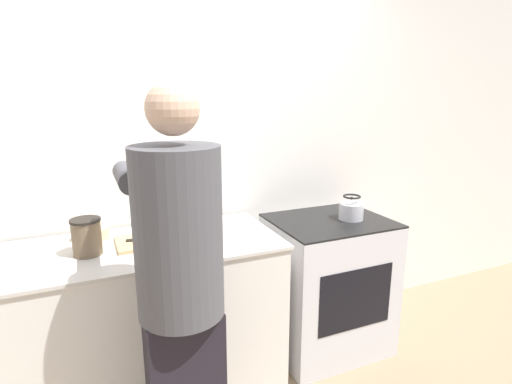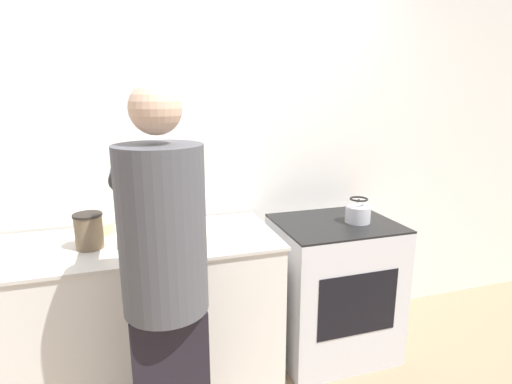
% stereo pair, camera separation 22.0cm
% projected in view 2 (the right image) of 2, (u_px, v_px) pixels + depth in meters
% --- Properties ---
extents(wall_back, '(8.00, 0.05, 2.60)m').
position_uv_depth(wall_back, '(192.00, 154.00, 2.54)').
color(wall_back, white).
rests_on(wall_back, ground_plane).
extents(counter, '(1.58, 0.68, 0.89)m').
position_uv_depth(counter, '(137.00, 316.00, 2.26)').
color(counter, silver).
rests_on(counter, ground_plane).
extents(oven, '(0.73, 0.60, 0.89)m').
position_uv_depth(oven, '(333.00, 287.00, 2.59)').
color(oven, silver).
rests_on(oven, ground_plane).
extents(person, '(0.39, 0.62, 1.71)m').
position_uv_depth(person, '(165.00, 280.00, 1.63)').
color(person, black).
rests_on(person, ground_plane).
extents(cutting_board, '(0.28, 0.25, 0.02)m').
position_uv_depth(cutting_board, '(145.00, 238.00, 2.19)').
color(cutting_board, tan).
rests_on(cutting_board, counter).
extents(knife, '(0.19, 0.07, 0.01)m').
position_uv_depth(knife, '(144.00, 236.00, 2.19)').
color(knife, silver).
rests_on(knife, cutting_board).
extents(kettle, '(0.15, 0.15, 0.16)m').
position_uv_depth(kettle, '(358.00, 212.00, 2.47)').
color(kettle, silver).
rests_on(kettle, oven).
extents(bowl_prep, '(0.19, 0.19, 0.06)m').
position_uv_depth(bowl_prep, '(98.00, 228.00, 2.28)').
color(bowl_prep, '#C6B789').
rests_on(bowl_prep, counter).
extents(canister_jar, '(0.15, 0.15, 0.18)m').
position_uv_depth(canister_jar, '(89.00, 231.00, 2.05)').
color(canister_jar, '#756047').
rests_on(canister_jar, counter).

